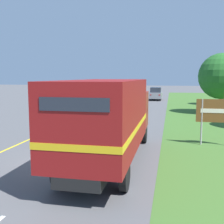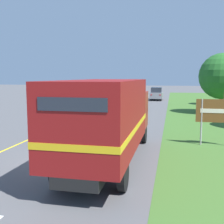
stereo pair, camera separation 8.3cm
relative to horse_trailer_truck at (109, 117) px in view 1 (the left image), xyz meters
The scene contains 13 objects.
ground_plane 2.59m from the horse_trailer_truck, behind, with size 200.00×200.00×0.00m, color #515154.
edge_line_yellow 19.27m from the horse_trailer_truck, 106.35° to the left, with size 0.12×68.62×0.01m, color yellow.
centre_dash_near 2.62m from the horse_trailer_truck, 164.68° to the left, with size 0.12×2.60×0.01m, color white.
centre_dash_mid_a 7.52m from the horse_trailer_truck, 103.50° to the left, with size 0.12×2.60×0.01m, color white.
centre_dash_mid_b 13.90m from the horse_trailer_truck, 97.07° to the left, with size 0.12×2.60×0.01m, color white.
centre_dash_far 20.43m from the horse_trailer_truck, 94.78° to the left, with size 0.12×2.60×0.01m, color white.
centre_dash_farthest 26.99m from the horse_trailer_truck, 93.61° to the left, with size 0.12×2.60×0.01m, color white.
horse_trailer_truck is the anchor object (origin of this frame).
lead_car_white 14.67m from the horse_trailer_truck, 103.94° to the left, with size 1.80×4.48×1.77m.
lead_car_grey_ahead 31.95m from the horse_trailer_truck, 89.66° to the left, with size 1.80×4.39×1.94m.
lead_car_white_ahead 42.84m from the horse_trailer_truck, 95.02° to the left, with size 1.80×4.06×1.99m.
highway_sign 6.32m from the horse_trailer_truck, 41.11° to the left, with size 1.97×0.09×2.75m.
roadside_tree_mid 18.98m from the horse_trailer_truck, 67.87° to the left, with size 4.38×4.38×5.78m.
Camera 1 is at (4.13, -11.19, 3.56)m, focal length 45.00 mm.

